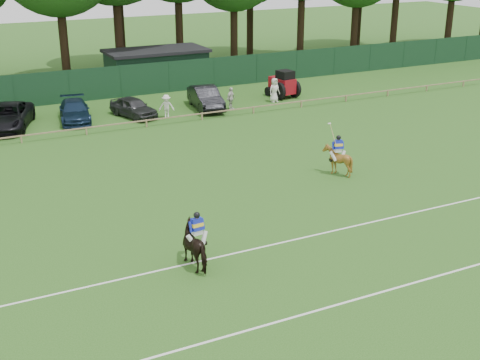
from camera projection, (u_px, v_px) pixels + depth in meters
ground at (261, 235)px, 27.05m from camera, size 160.00×160.00×0.00m
horse_dark at (198, 246)px, 24.27m from camera, size 1.12×2.07×1.67m
horse_chestnut at (337, 160)px, 33.77m from camera, size 1.63×1.73×1.58m
suv_black at (8, 117)px, 41.99m from camera, size 4.38×6.30×1.60m
sedan_navy at (75, 111)px, 43.71m from camera, size 2.71×5.06×1.40m
hatch_grey at (133, 107)px, 44.71m from camera, size 2.84×4.39×1.39m
estate_black at (206, 98)px, 46.85m from camera, size 2.38×5.08×1.61m
spectator_left at (167, 106)px, 44.40m from camera, size 1.22×1.00×1.64m
spectator_mid at (231, 99)px, 46.59m from camera, size 1.02×0.87×1.64m
spectator_right at (274, 90)px, 48.73m from camera, size 0.96×0.69×1.84m
rider_dark at (197, 228)px, 24.00m from camera, size 0.93×0.41×1.41m
rider_chestnut at (338, 147)px, 33.51m from camera, size 0.92×0.72×2.05m
pitch_lines at (305, 271)px, 24.12m from camera, size 60.00×5.10×0.01m
pitch_rail at (132, 122)px, 41.98m from camera, size 62.10×0.10×0.50m
perimeter_fence at (96, 84)px, 49.24m from camera, size 92.08×0.08×2.50m
utility_shed at (157, 67)px, 54.14m from camera, size 8.40×4.40×3.04m
tree_row at (96, 79)px, 57.22m from camera, size 96.00×12.00×21.00m
tractor at (283, 84)px, 50.15m from camera, size 2.03×2.75×2.14m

